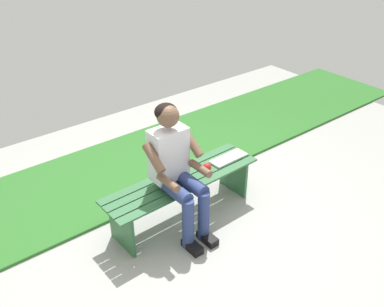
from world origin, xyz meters
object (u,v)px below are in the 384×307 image
bench_near (182,188)px  book_open (229,158)px  person_seated (177,167)px  apple (207,167)px

bench_near → book_open: (-0.58, 0.02, 0.12)m
person_seated → book_open: person_seated is taller
bench_near → apple: (-0.27, 0.05, 0.15)m
person_seated → apple: person_seated is taller
person_seated → bench_near: bearing=-143.7°
bench_near → person_seated: (0.14, 0.10, 0.35)m
bench_near → book_open: 0.60m
apple → book_open: 0.32m
apple → bench_near: bearing=-9.5°
bench_near → person_seated: bearing=36.3°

